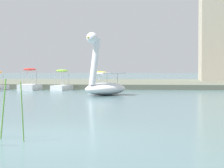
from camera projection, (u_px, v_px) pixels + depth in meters
ground_plane at (44, 138)px, 8.92m from camera, size 520.98×520.98×0.00m
shore_bank_far at (132, 83)px, 42.21m from camera, size 122.57×21.29×0.40m
swan_boat at (104, 83)px, 24.56m from camera, size 3.26×3.67×3.75m
pedal_boat_yellow at (100, 84)px, 30.74m from camera, size 1.59×2.11×1.46m
pedal_boat_lime at (62, 84)px, 31.09m from camera, size 1.44×2.15×1.59m
pedal_boat_red at (30, 84)px, 30.99m from camera, size 1.37×2.19×1.70m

